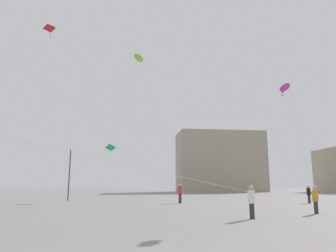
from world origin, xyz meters
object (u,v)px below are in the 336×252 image
at_px(lamppost_east, 70,165).
at_px(building_left_hall, 220,162).
at_px(kite_emerald_delta, 112,149).
at_px(person_in_orange, 315,199).
at_px(person_in_white, 251,200).
at_px(kite_crimson_delta, 57,38).
at_px(person_in_black, 309,193).
at_px(person_in_red, 180,193).
at_px(kite_lime_diamond, 139,59).
at_px(kite_magenta_diamond, 285,89).

bearing_deg(lamppost_east, building_left_hall, 60.30).
height_order(kite_emerald_delta, lamppost_east, kite_emerald_delta).
height_order(person_in_orange, building_left_hall, building_left_hall).
relative_size(person_in_orange, person_in_white, 0.96).
xyz_separation_m(person_in_orange, kite_emerald_delta, (-14.23, 17.08, 4.86)).
xyz_separation_m(person_in_orange, kite_crimson_delta, (-18.44, 8.37, 13.94)).
distance_m(person_in_orange, building_left_hall, 64.98).
bearing_deg(person_in_white, person_in_black, 6.32).
bearing_deg(person_in_red, building_left_hall, -122.63).
xyz_separation_m(kite_lime_diamond, lamppost_east, (-7.67, 5.97, -10.07)).
relative_size(kite_crimson_delta, kite_lime_diamond, 1.11).
distance_m(person_in_white, kite_magenta_diamond, 8.45).
distance_m(person_in_black, person_in_white, 16.77).
height_order(person_in_black, person_in_red, person_in_red).
bearing_deg(person_in_orange, person_in_white, -111.04).
relative_size(person_in_red, building_left_hall, 0.08).
height_order(person_in_orange, person_in_black, person_in_black).
height_order(person_in_white, building_left_hall, building_left_hall).
distance_m(person_in_red, kite_lime_diamond, 13.55).
bearing_deg(building_left_hall, person_in_red, -106.32).
bearing_deg(building_left_hall, kite_lime_diamond, -109.97).
xyz_separation_m(person_in_orange, person_in_red, (-7.05, 11.50, 0.12)).
xyz_separation_m(person_in_black, kite_emerald_delta, (-19.33, 6.19, 4.83)).
distance_m(person_in_black, kite_emerald_delta, 20.86).
bearing_deg(kite_emerald_delta, person_in_white, -64.34).
xyz_separation_m(person_in_black, kite_lime_diamond, (-16.17, -0.27, 12.99)).
distance_m(kite_emerald_delta, kite_magenta_diamond, 21.21).
bearing_deg(building_left_hall, kite_emerald_delta, -115.66).
distance_m(person_in_white, lamppost_east, 24.03).
height_order(kite_emerald_delta, kite_lime_diamond, kite_lime_diamond).
height_order(person_in_red, building_left_hall, building_left_hall).
xyz_separation_m(person_in_red, kite_crimson_delta, (-11.39, -3.13, 13.82)).
bearing_deg(kite_lime_diamond, person_in_black, 0.95).
relative_size(person_in_red, person_in_white, 1.09).
relative_size(person_in_red, kite_magenta_diamond, 0.26).
height_order(person_in_black, person_in_white, person_in_white).
bearing_deg(kite_lime_diamond, person_in_white, -64.51).
bearing_deg(person_in_red, kite_crimson_delta, -0.93).
bearing_deg(building_left_hall, person_in_black, -93.50).
bearing_deg(person_in_red, kite_emerald_delta, -54.16).
xyz_separation_m(person_in_black, building_left_hall, (3.25, 53.19, 6.86)).
distance_m(person_in_orange, kite_lime_diamond, 20.13).
distance_m(person_in_black, building_left_hall, 53.73).
height_order(person_in_white, kite_magenta_diamond, kite_magenta_diamond).
bearing_deg(person_in_orange, person_in_red, 160.66).
bearing_deg(kite_emerald_delta, building_left_hall, 64.34).
relative_size(kite_emerald_delta, kite_crimson_delta, 0.54).
xyz_separation_m(person_in_black, kite_crimson_delta, (-23.54, -2.52, 13.91)).
distance_m(person_in_orange, person_in_white, 5.45).
distance_m(person_in_white, building_left_hall, 68.40).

